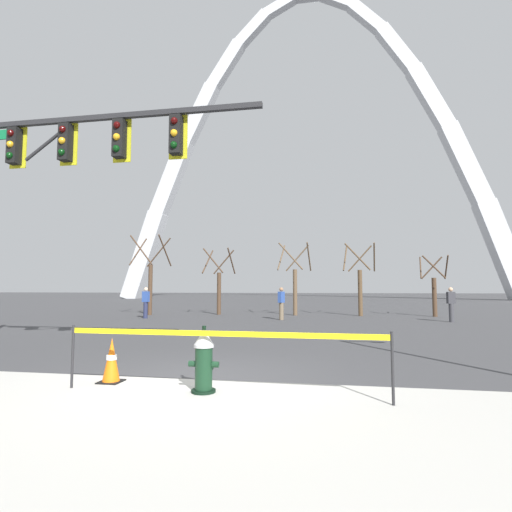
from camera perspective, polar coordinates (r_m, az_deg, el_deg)
ground_plane at (r=7.16m, az=-7.98°, el=-17.08°), size 240.00×240.00×0.00m
sidewalk_near_curb at (r=3.77m, az=-29.47°, el=-28.32°), size 40.00×8.00×0.01m
fire_hydrant at (r=6.27m, az=-7.39°, el=-14.53°), size 0.46×0.48×0.99m
caution_tape_barrier at (r=6.01m, az=-5.14°, el=-13.13°), size 4.82×0.15×0.97m
traffic_cone_by_hydrant at (r=7.27m, az=-19.79°, el=-13.79°), size 0.36×0.36×0.73m
traffic_signal_gantry at (r=11.10m, az=-27.29°, el=10.81°), size 7.82×0.44×6.00m
monument_arch at (r=59.14m, az=7.56°, el=13.66°), size 55.63×2.41×45.24m
tree_far_left at (r=24.25m, az=-14.74°, el=-3.27°), size 2.11×2.12×4.59m
tree_left_mid at (r=23.89m, az=-5.27°, el=-4.14°), size 1.79×1.80×3.88m
tree_center_left at (r=23.26m, az=5.54°, el=-3.85°), size 1.90×1.91×4.13m
tree_center_right at (r=23.38m, az=14.51°, el=-3.83°), size 1.87×1.88×4.04m
tree_right_mid at (r=24.13m, az=23.92°, el=-4.36°), size 1.55×1.56×3.33m
pedestrian_walking_left at (r=20.67m, az=25.92°, el=-6.15°), size 0.37×0.27×1.59m
pedestrian_standing_center at (r=21.67m, az=-15.36°, el=-6.35°), size 0.37×0.25×1.59m
pedestrian_walking_right at (r=19.93m, az=3.61°, el=-6.68°), size 0.33×0.39×1.59m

